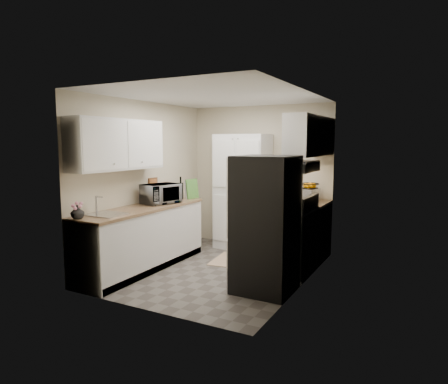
% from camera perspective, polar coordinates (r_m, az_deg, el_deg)
% --- Properties ---
extents(ground, '(3.20, 3.20, 0.00)m').
position_cam_1_polar(ground, '(5.97, -1.14, -11.06)').
color(ground, '#56514C').
rests_on(ground, ground).
extents(room_shell, '(2.64, 3.24, 2.52)m').
position_cam_1_polar(room_shell, '(5.68, -1.39, 4.74)').
color(room_shell, beige).
rests_on(room_shell, ground).
extents(pantry_cabinet, '(0.90, 0.55, 2.00)m').
position_cam_1_polar(pantry_cabinet, '(6.99, 2.66, 0.02)').
color(pantry_cabinet, silver).
rests_on(pantry_cabinet, ground).
extents(base_cabinet_left, '(0.60, 2.30, 0.88)m').
position_cam_1_polar(base_cabinet_left, '(6.05, -11.45, -6.62)').
color(base_cabinet_left, silver).
rests_on(base_cabinet_left, ground).
extents(countertop_left, '(0.63, 2.33, 0.04)m').
position_cam_1_polar(countertop_left, '(5.96, -11.56, -2.32)').
color(countertop_left, '#846647').
rests_on(countertop_left, base_cabinet_left).
extents(base_cabinet_right, '(0.60, 0.80, 0.88)m').
position_cam_1_polar(base_cabinet_right, '(6.55, 11.65, -5.57)').
color(base_cabinet_right, silver).
rests_on(base_cabinet_right, ground).
extents(countertop_right, '(0.63, 0.83, 0.04)m').
position_cam_1_polar(countertop_right, '(6.47, 11.75, -1.59)').
color(countertop_right, '#846647').
rests_on(countertop_right, base_cabinet_right).
extents(electric_range, '(0.71, 0.78, 1.13)m').
position_cam_1_polar(electric_range, '(5.80, 9.26, -6.77)').
color(electric_range, '#B7B7BC').
rests_on(electric_range, ground).
extents(refrigerator, '(0.70, 0.72, 1.70)m').
position_cam_1_polar(refrigerator, '(5.00, 6.00, -4.59)').
color(refrigerator, '#B7B7BC').
rests_on(refrigerator, ground).
extents(microwave, '(0.50, 0.63, 0.30)m').
position_cam_1_polar(microwave, '(6.23, -9.02, -0.25)').
color(microwave, silver).
rests_on(microwave, countertop_left).
extents(wine_bottle, '(0.09, 0.09, 0.34)m').
position_cam_1_polar(wine_bottle, '(6.67, -6.21, 0.44)').
color(wine_bottle, black).
rests_on(wine_bottle, countertop_left).
extents(flower_vase, '(0.19, 0.19, 0.17)m').
position_cam_1_polar(flower_vase, '(5.25, -20.21, -2.70)').
color(flower_vase, white).
rests_on(flower_vase, countertop_left).
extents(cutting_board, '(0.07, 0.26, 0.33)m').
position_cam_1_polar(cutting_board, '(6.73, -4.55, 0.46)').
color(cutting_board, '#437C2F').
rests_on(cutting_board, countertop_left).
extents(toaster_oven, '(0.33, 0.40, 0.21)m').
position_cam_1_polar(toaster_oven, '(6.55, 11.89, -0.38)').
color(toaster_oven, '#B7B7BC').
rests_on(toaster_oven, countertop_right).
extents(fruit_basket, '(0.34, 0.34, 0.12)m').
position_cam_1_polar(fruit_basket, '(6.54, 12.16, 1.06)').
color(fruit_basket, orange).
rests_on(fruit_basket, toaster_oven).
extents(kitchen_mat, '(0.58, 0.84, 0.01)m').
position_cam_1_polar(kitchen_mat, '(6.44, 0.86, -9.63)').
color(kitchen_mat, tan).
rests_on(kitchen_mat, ground).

